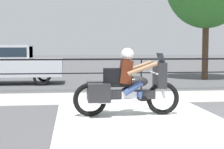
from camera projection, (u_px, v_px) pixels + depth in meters
ground_plane at (189, 120)px, 7.33m from camera, size 120.00×120.00×0.00m
sidewalk_band at (152, 97)px, 10.69m from camera, size 44.00×2.40×0.01m
crosswalk_band at (144, 123)px, 7.01m from camera, size 3.59×6.00×0.01m
fence_railing at (141, 65)px, 12.22m from camera, size 36.00×0.05×1.15m
motorcycle at (126, 86)px, 7.70m from camera, size 2.42×0.76×1.53m
parked_car at (8, 62)px, 14.31m from camera, size 4.34×1.65×1.63m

